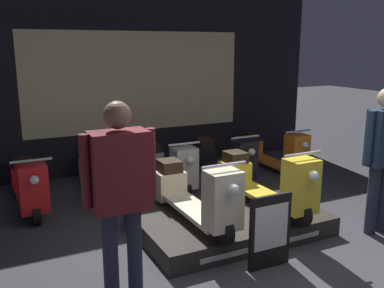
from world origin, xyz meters
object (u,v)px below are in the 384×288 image
scooter_backrow_0 (29,185)px  price_sign_board (270,231)px  person_left_browsing (120,185)px  scooter_backrow_1 (103,175)px  scooter_display_left (194,194)px  scooter_display_right (265,182)px  person_right_browsing (382,151)px  scooter_backrow_3 (223,159)px  scooter_backrow_4 (273,153)px  scooter_backrow_2 (167,167)px

scooter_backrow_0 → price_sign_board: size_ratio=2.30×
person_left_browsing → scooter_backrow_1: bearing=78.8°
price_sign_board → scooter_display_left: bearing=113.5°
person_left_browsing → scooter_display_right: bearing=20.7°
scooter_backrow_1 → person_right_browsing: bearing=-46.1°
scooter_display_left → scooter_backrow_1: (-0.54, 1.88, -0.22)m
scooter_backrow_3 → person_right_browsing: bearing=-78.8°
scooter_backrow_4 → price_sign_board: bearing=-127.3°
scooter_backrow_0 → scooter_backrow_1: (1.01, 0.00, 0.00)m
scooter_display_left → scooter_backrow_0: 2.45m
scooter_backrow_3 → person_right_browsing: (0.53, -2.65, 0.67)m
scooter_backrow_0 → scooter_backrow_3: bearing=0.0°
scooter_backrow_1 → scooter_backrow_2: size_ratio=1.00×
scooter_backrow_4 → person_right_browsing: bearing=-100.4°
scooter_backrow_2 → scooter_backrow_3: 1.01m
scooter_display_right → scooter_backrow_2: scooter_display_right is taller
scooter_backrow_1 → scooter_backrow_4: same height
scooter_backrow_1 → price_sign_board: scooter_backrow_1 is taller
scooter_backrow_1 → scooter_backrow_3: size_ratio=1.00×
scooter_display_right → price_sign_board: bearing=-123.1°
scooter_display_left → price_sign_board: size_ratio=2.30×
scooter_display_right → scooter_backrow_3: bearing=74.6°
scooter_backrow_3 → scooter_display_left: bearing=-128.3°
scooter_display_right → scooter_backrow_2: 1.96m
person_right_browsing → person_left_browsing: bearing=180.0°
scooter_backrow_1 → scooter_backrow_3: bearing=0.0°
scooter_backrow_3 → person_left_browsing: size_ratio=1.01×
person_left_browsing → person_right_browsing: (3.08, 0.00, -0.06)m
scooter_backrow_3 → scooter_backrow_4: bearing=0.0°
scooter_display_right → scooter_backrow_3: size_ratio=1.00×
scooter_display_left → scooter_backrow_4: 3.14m
scooter_backrow_0 → scooter_backrow_1: 1.01m
scooter_display_left → person_right_browsing: 2.20m
scooter_backrow_2 → scooter_display_left: bearing=-104.1°
scooter_display_right → price_sign_board: (-0.58, -0.89, -0.16)m
scooter_backrow_1 → person_right_browsing: size_ratio=1.02×
scooter_backrow_4 → person_left_browsing: size_ratio=1.01×
scooter_backrow_1 → scooter_display_left: bearing=-73.9°
scooter_backrow_2 → person_right_browsing: person_right_browsing is taller
price_sign_board → scooter_backrow_1: bearing=108.5°
scooter_display_right → scooter_backrow_1: scooter_display_right is taller
scooter_display_left → scooter_backrow_2: (0.47, 1.88, -0.22)m
scooter_display_left → scooter_backrow_1: bearing=106.1°
scooter_backrow_2 → scooter_backrow_1: bearing=180.0°
scooter_display_right → person_right_browsing: person_right_browsing is taller
scooter_display_left → person_left_browsing: person_left_browsing is taller
scooter_display_left → scooter_backrow_0: size_ratio=1.00×
scooter_backrow_2 → scooter_backrow_4: same height
scooter_display_left → person_right_browsing: person_right_browsing is taller
scooter_display_right → scooter_backrow_0: (-2.52, 1.88, -0.22)m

